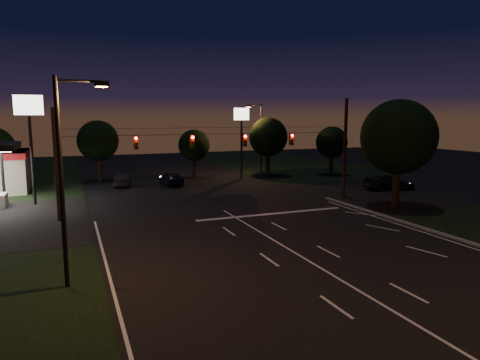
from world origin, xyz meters
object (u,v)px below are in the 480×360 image
car_cross (389,182)px  tree_right_near (397,138)px  car_oncoming_a (171,179)px  car_oncoming_b (123,180)px  utility_pole_right (343,198)px

car_cross → tree_right_near: bearing=152.6°
tree_right_near → car_oncoming_a: size_ratio=2.04×
car_oncoming_b → car_cross: car_cross is taller
tree_right_near → car_cross: size_ratio=1.65×
utility_pole_right → tree_right_near: bearing=-72.5°
car_oncoming_b → car_oncoming_a: bearing=176.9°
car_oncoming_b → car_cross: bearing=164.5°
utility_pole_right → car_oncoming_a: size_ratio=2.10×
car_oncoming_a → car_cross: car_cross is taller
utility_pole_right → car_oncoming_a: utility_pole_right is taller
car_cross → car_oncoming_a: bearing=72.0°
car_oncoming_b → car_cross: size_ratio=0.78×
utility_pole_right → car_cross: bearing=16.1°
utility_pole_right → car_oncoming_b: bearing=141.5°
tree_right_near → car_oncoming_b: tree_right_near is taller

